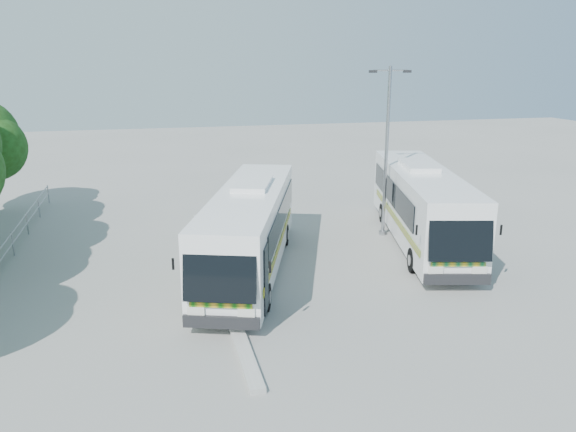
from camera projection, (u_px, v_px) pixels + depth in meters
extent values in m
plane|color=gray|center=(290.00, 289.00, 19.38)|extent=(100.00, 100.00, 0.00)
cube|color=#B2B2AD|center=(217.00, 272.00, 20.69)|extent=(0.40, 16.00, 0.15)
cylinder|color=gray|center=(1.00, 259.00, 20.65)|extent=(0.06, 22.00, 0.06)
cylinder|color=gray|center=(45.00, 198.00, 30.01)|extent=(0.06, 0.06, 1.00)
cube|color=white|center=(250.00, 227.00, 20.71)|extent=(5.62, 10.91, 2.74)
cube|color=black|center=(220.00, 271.00, 15.43)|extent=(2.08, 1.06, 1.74)
cube|color=black|center=(222.00, 214.00, 21.24)|extent=(2.84, 8.16, 0.99)
cube|color=black|center=(282.00, 215.00, 21.04)|extent=(2.84, 8.16, 0.99)
cube|color=#0F5E0D|center=(218.00, 242.00, 20.69)|extent=(3.06, 8.83, 0.25)
cylinder|color=black|center=(202.00, 295.00, 17.77)|extent=(0.55, 0.94, 0.90)
cylinder|color=black|center=(266.00, 297.00, 17.60)|extent=(0.55, 0.94, 0.90)
cylinder|color=black|center=(238.00, 234.00, 24.06)|extent=(0.55, 0.94, 0.90)
cylinder|color=black|center=(285.00, 235.00, 23.89)|extent=(0.55, 0.94, 0.90)
cube|color=white|center=(421.00, 203.00, 23.95)|extent=(4.89, 11.30, 2.81)
cube|color=black|center=(461.00, 235.00, 18.50)|extent=(2.16, 0.92, 1.79)
cube|color=black|center=(392.00, 193.00, 24.39)|extent=(2.17, 8.61, 1.01)
cube|color=black|center=(446.00, 193.00, 24.39)|extent=(2.17, 8.61, 1.01)
cube|color=#0E642E|center=(394.00, 217.00, 23.82)|extent=(2.33, 9.32, 0.26)
cylinder|color=black|center=(413.00, 260.00, 20.82)|extent=(0.49, 0.96, 0.92)
cylinder|color=black|center=(469.00, 260.00, 20.83)|extent=(0.49, 0.96, 0.92)
cylinder|color=black|center=(383.00, 213.00, 27.31)|extent=(0.49, 0.96, 0.92)
cylinder|color=black|center=(426.00, 213.00, 27.31)|extent=(0.49, 0.96, 0.92)
cylinder|color=#93959B|center=(386.00, 154.00, 24.43)|extent=(0.16, 0.16, 7.41)
cylinder|color=#93959B|center=(390.00, 70.00, 23.49)|extent=(1.48, 0.25, 0.07)
cube|color=black|center=(373.00, 71.00, 23.41)|extent=(0.34, 0.20, 0.11)
cube|color=black|center=(407.00, 71.00, 23.59)|extent=(0.34, 0.20, 0.11)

